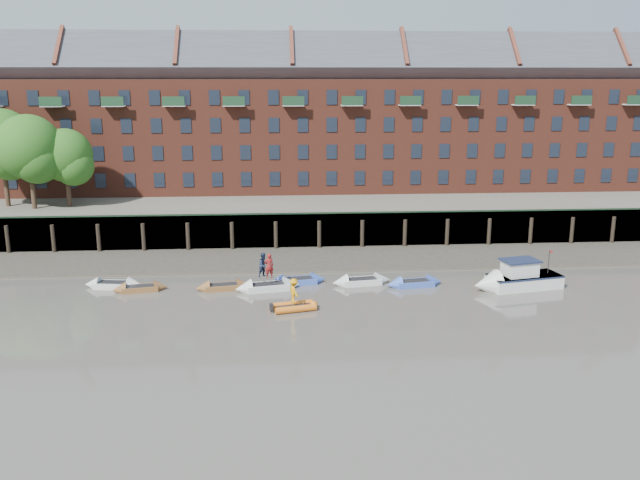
{
  "coord_description": "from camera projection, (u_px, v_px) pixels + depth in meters",
  "views": [
    {
      "loc": [
        -2.09,
        -38.83,
        15.71
      ],
      "look_at": [
        1.4,
        12.0,
        3.2
      ],
      "focal_mm": 38.0,
      "sensor_mm": 36.0,
      "label": 1
    }
  ],
  "objects": [
    {
      "name": "rowboat_4",
      "position": [
        298.0,
        281.0,
        52.09
      ],
      "size": [
        4.58,
        1.99,
        1.29
      ],
      "rotation": [
        0.0,
        0.0,
        0.16
      ],
      "color": "#3D5BBE",
      "rests_on": "ground"
    },
    {
      "name": "rowboat_3",
      "position": [
        268.0,
        287.0,
        50.57
      ],
      "size": [
        5.08,
        2.36,
        1.42
      ],
      "rotation": [
        0.0,
        0.0,
        0.2
      ],
      "color": "silver",
      "rests_on": "ground"
    },
    {
      "name": "person_rower_b",
      "position": [
        264.0,
        265.0,
        50.4
      ],
      "size": [
        1.14,
        1.1,
        1.85
      ],
      "primitive_type": "imported",
      "rotation": [
        0.0,
        0.0,
        0.65
      ],
      "color": "#19233F",
      "rests_on": "rowboat_3"
    },
    {
      "name": "apartment_terrace",
      "position": [
        292.0,
        101.0,
        74.3
      ],
      "size": [
        80.6,
        15.56,
        20.98
      ],
      "color": "brown",
      "rests_on": "bank_terrace"
    },
    {
      "name": "rowboat_2",
      "position": [
        223.0,
        287.0,
        50.7
      ],
      "size": [
        4.25,
        1.86,
        1.19
      ],
      "rotation": [
        0.0,
        0.0,
        0.17
      ],
      "color": "brown",
      "rests_on": "ground"
    },
    {
      "name": "rib_tender",
      "position": [
        296.0,
        307.0,
        46.32
      ],
      "size": [
        3.2,
        2.09,
        0.54
      ],
      "rotation": [
        0.0,
        0.0,
        0.24
      ],
      "color": "orange",
      "rests_on": "ground"
    },
    {
      "name": "rowboat_5",
      "position": [
        362.0,
        281.0,
        51.96
      ],
      "size": [
        4.71,
        1.96,
        1.32
      ],
      "rotation": [
        0.0,
        0.0,
        0.14
      ],
      "color": "silver",
      "rests_on": "ground"
    },
    {
      "name": "person_rib_crew",
      "position": [
        294.0,
        291.0,
        45.98
      ],
      "size": [
        1.01,
        1.28,
        1.74
      ],
      "primitive_type": "imported",
      "rotation": [
        0.0,
        0.0,
        1.94
      ],
      "color": "orange",
      "rests_on": "rib_tender"
    },
    {
      "name": "mud_band",
      "position": [
        301.0,
        270.0,
        55.65
      ],
      "size": [
        110.0,
        1.6,
        0.1
      ],
      "primitive_type": "cube",
      "color": "#4C4336",
      "rests_on": "ground"
    },
    {
      "name": "tree_cluster",
      "position": [
        25.0,
        147.0,
        64.15
      ],
      "size": [
        11.76,
        7.74,
        9.4
      ],
      "color": "#3A281C",
      "rests_on": "bank_terrace"
    },
    {
      "name": "rowboat_1",
      "position": [
        140.0,
        288.0,
        50.32
      ],
      "size": [
        4.17,
        1.89,
        1.17
      ],
      "rotation": [
        0.0,
        0.0,
        0.18
      ],
      "color": "brown",
      "rests_on": "ground"
    },
    {
      "name": "bank_terrace",
      "position": [
        293.0,
        203.0,
        76.01
      ],
      "size": [
        110.0,
        28.0,
        3.2
      ],
      "primitive_type": "cube",
      "color": "#5E594D",
      "rests_on": "ground"
    },
    {
      "name": "motor_launch",
      "position": [
        511.0,
        280.0,
        50.71
      ],
      "size": [
        7.21,
        3.62,
        2.84
      ],
      "rotation": [
        0.0,
        0.0,
        3.35
      ],
      "color": "silver",
      "rests_on": "ground"
    },
    {
      "name": "river_wall",
      "position": [
        297.0,
        230.0,
        62.81
      ],
      "size": [
        110.0,
        1.23,
        3.3
      ],
      "color": "#2D2A26",
      "rests_on": "ground"
    },
    {
      "name": "rowboat_6",
      "position": [
        415.0,
        283.0,
        51.52
      ],
      "size": [
        4.57,
        1.97,
        1.28
      ],
      "rotation": [
        0.0,
        0.0,
        0.16
      ],
      "color": "#3D5BBE",
      "rests_on": "ground"
    },
    {
      "name": "person_rower_a",
      "position": [
        269.0,
        266.0,
        50.13
      ],
      "size": [
        0.79,
        0.64,
        1.89
      ],
      "primitive_type": "imported",
      "rotation": [
        0.0,
        0.0,
        3.44
      ],
      "color": "maroon",
      "rests_on": "rowboat_3"
    },
    {
      "name": "rowboat_0",
      "position": [
        114.0,
        285.0,
        51.11
      ],
      "size": [
        4.6,
        1.85,
        1.3
      ],
      "rotation": [
        0.0,
        0.0,
        -0.13
      ],
      "color": "silver",
      "rests_on": "ground"
    },
    {
      "name": "foreshore",
      "position": [
        299.0,
        260.0,
        58.95
      ],
      "size": [
        110.0,
        8.0,
        0.5
      ],
      "primitive_type": "cube",
      "color": "#3D382F",
      "rests_on": "ground"
    },
    {
      "name": "ground",
      "position": [
        311.0,
        337.0,
        41.51
      ],
      "size": [
        220.0,
        220.0,
        0.0
      ],
      "primitive_type": "plane",
      "color": "#58544C",
      "rests_on": "ground"
    }
  ]
}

